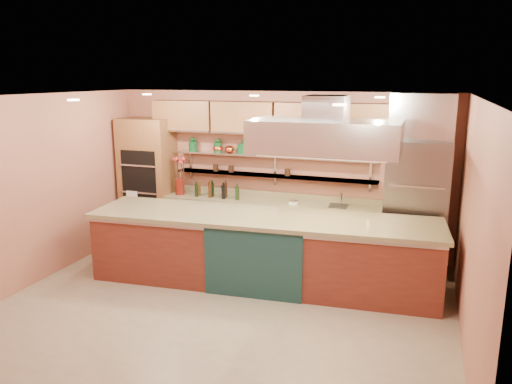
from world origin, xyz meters
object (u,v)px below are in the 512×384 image
at_px(refrigerator, 415,207).
at_px(flower_vase, 180,186).
at_px(kitchen_scale, 294,202).
at_px(copper_kettle, 230,149).
at_px(island, 262,250).
at_px(green_canister, 241,149).

distance_m(refrigerator, flower_vase, 4.13).
bearing_deg(kitchen_scale, flower_vase, -161.26).
relative_size(flower_vase, copper_kettle, 1.83).
xyz_separation_m(kitchen_scale, copper_kettle, (-1.25, 0.22, 0.81)).
relative_size(refrigerator, kitchen_scale, 14.27).
height_order(refrigerator, kitchen_scale, refrigerator).
xyz_separation_m(refrigerator, kitchen_scale, (-1.97, 0.01, -0.08)).
xyz_separation_m(refrigerator, island, (-2.11, -1.28, -0.52)).
distance_m(kitchen_scale, green_canister, 1.34).
relative_size(island, flower_vase, 17.04).
bearing_deg(flower_vase, kitchen_scale, 0.00).
bearing_deg(flower_vase, copper_kettle, 13.67).
bearing_deg(kitchen_scale, copper_kettle, -171.21).
distance_m(refrigerator, island, 2.52).
bearing_deg(refrigerator, green_canister, 175.62).
height_order(flower_vase, copper_kettle, copper_kettle).
height_order(copper_kettle, green_canister, green_canister).
distance_m(flower_vase, copper_kettle, 1.17).
bearing_deg(kitchen_scale, green_canister, -173.24).
distance_m(island, copper_kettle, 2.26).
xyz_separation_m(refrigerator, flower_vase, (-4.13, 0.01, 0.03)).
bearing_deg(kitchen_scale, island, -77.30).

